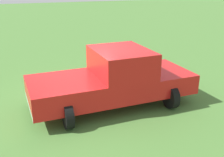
# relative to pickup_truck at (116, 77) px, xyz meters

# --- Properties ---
(ground_plane) EXTENTS (80.00, 80.00, 0.00)m
(ground_plane) POSITION_rel_pickup_truck_xyz_m (-0.58, -0.91, -0.92)
(ground_plane) COLOR #477533
(pickup_truck) EXTENTS (2.46, 5.06, 1.78)m
(pickup_truck) POSITION_rel_pickup_truck_xyz_m (0.00, 0.00, 0.00)
(pickup_truck) COLOR black
(pickup_truck) RESTS_ON ground_plane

